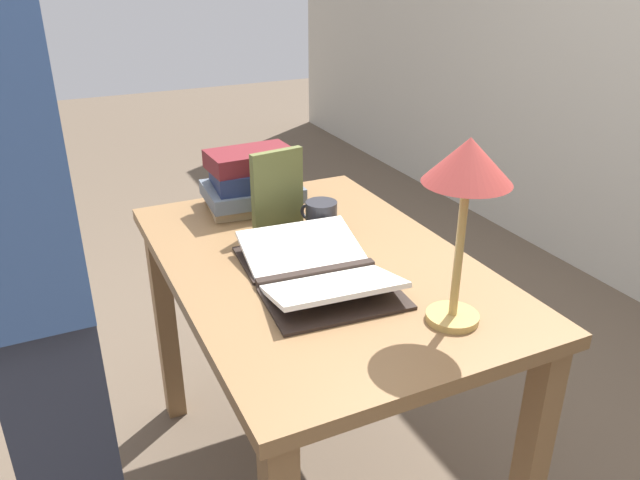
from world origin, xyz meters
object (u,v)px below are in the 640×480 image
Objects in this scene: open_book at (316,270)px; book_standing_upright at (277,190)px; reading_lamp at (467,175)px; book_stack_tall at (252,181)px; coffee_mug at (321,216)px; person_reader at (32,282)px.

open_book is 0.33m from book_standing_upright.
reading_lamp reaches higher than open_book.
book_stack_tall is at bearing -168.39° from reading_lamp.
open_book is 0.28m from coffee_mug.
open_book is at bearing -13.22° from book_standing_upright.
book_stack_tall is 0.73× the size of reading_lamp.
book_standing_upright reaches higher than open_book.
open_book is 4.21× the size of coffee_mug.
book_stack_tall is 2.65× the size of coffee_mug.
book_standing_upright is 0.56× the size of reading_lamp.
book_stack_tall is 0.17× the size of person_reader.
book_stack_tall is 0.77m from person_reader.
reading_lamp is at bearing 5.71° from book_standing_upright.
book_stack_tall is at bearing -177.30° from open_book.
coffee_mug reaches higher than open_book.
open_book is at bearing -1.85° from book_stack_tall.
open_book is 2.06× the size of book_standing_upright.
reading_lamp is at bearing 5.08° from coffee_mug.
open_book is 1.59× the size of book_stack_tall.
person_reader is at bearing -90.35° from open_book.
coffee_mug is at bearing 156.75° from open_book.
person_reader reaches higher than open_book.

